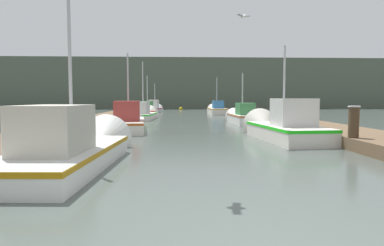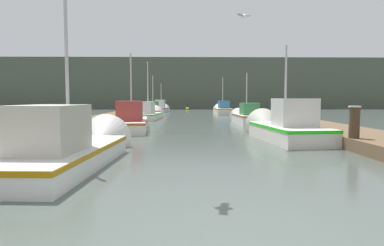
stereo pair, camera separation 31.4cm
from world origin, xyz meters
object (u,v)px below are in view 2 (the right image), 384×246
Objects in this scene: mooring_piling_1 at (227,107)px; mooring_piling_2 at (354,128)px; fishing_boat_6 at (222,110)px; mooring_piling_0 at (131,113)px; fishing_boat_3 at (246,117)px; channel_buoy at (187,109)px; fishing_boat_4 at (149,114)px; fishing_boat_5 at (153,111)px; fishing_boat_7 at (162,108)px; seagull_1 at (244,16)px; fishing_boat_1 at (282,127)px; fishing_boat_2 at (132,121)px; fishing_boat_0 at (75,146)px.

mooring_piling_1 is 29.53m from mooring_piling_2.
fishing_boat_6 reaches higher than mooring_piling_0.
fishing_boat_3 is 17.90m from mooring_piling_1.
fishing_boat_6 is 5.45× the size of mooring_piling_0.
mooring_piling_2 is 1.37× the size of channel_buoy.
fishing_boat_3 is 13.03m from fishing_boat_6.
fishing_boat_3 reaches higher than mooring_piling_2.
fishing_boat_4 reaches higher than mooring_piling_1.
fishing_boat_5 reaches higher than mooring_piling_2.
channel_buoy is (3.10, 7.61, -0.27)m from fishing_boat_7.
seagull_1 reaches higher than fishing_boat_6.
fishing_boat_4 is at bearing 142.23° from fishing_boat_3.
fishing_boat_3 is 9.44× the size of seagull_1.
seagull_1 is (-1.83, -1.50, 3.97)m from fishing_boat_1.
mooring_piling_2 is at bearing -48.33° from fishing_boat_2.
fishing_boat_1 is 1.04× the size of fishing_boat_5.
mooring_piling_2 is (8.12, -21.20, 0.28)m from fishing_boat_5.
fishing_boat_5 is (-0.18, 22.94, -0.00)m from fishing_boat_0.
fishing_boat_5 is 1.00× the size of fishing_boat_6.
fishing_boat_5 is at bearing -153.64° from fishing_boat_6.
fishing_boat_2 is (0.01, 9.14, 0.04)m from fishing_boat_0.
mooring_piling_1 is at bearing 77.22° from fishing_boat_6.
fishing_boat_0 is 27.22m from fishing_boat_6.
fishing_boat_5 is (-6.87, 9.56, -0.01)m from fishing_boat_3.
fishing_boat_4 is at bearing -130.03° from fishing_boat_6.
mooring_piling_1 is (0.99, 26.38, 0.08)m from fishing_boat_1.
fishing_boat_2 is 22.62m from fishing_boat_7.
fishing_boat_4 is 15.08m from mooring_piling_1.
fishing_boat_1 is at bearing -172.05° from seagull_1.
fishing_boat_6 is 23.44m from seagull_1.
fishing_boat_4 is 13.49m from fishing_boat_7.
fishing_boat_7 is at bearing 176.23° from mooring_piling_1.
fishing_boat_7 is (-0.02, 22.62, -0.04)m from fishing_boat_2.
mooring_piling_2 is (7.94, 1.74, 0.28)m from fishing_boat_0.
seagull_1 is at bearing -95.23° from fishing_boat_6.
fishing_boat_4 is at bearing -98.48° from channel_buoy.
mooring_piling_2 is (0.33, -29.52, 0.15)m from mooring_piling_1.
fishing_boat_4 is at bearing 22.89° from mooring_piling_0.
seagull_1 is at bearing -95.77° from mooring_piling_1.
mooring_piling_0 is (-1.38, 8.58, 0.04)m from fishing_boat_2.
fishing_boat_1 is 26.40m from mooring_piling_1.
fishing_boat_5 reaches higher than fishing_boat_3.
fishing_boat_1 is 0.95× the size of fishing_boat_4.
fishing_boat_7 reaches higher than mooring_piling_2.
fishing_boat_3 is 0.93× the size of fishing_boat_5.
mooring_piling_1 is at bearing 90.63° from mooring_piling_2.
seagull_1 is at bearing -87.28° from channel_buoy.
fishing_boat_5 is 4.97× the size of mooring_piling_1.
fishing_boat_2 reaches higher than fishing_boat_1.
fishing_boat_2 reaches higher than fishing_boat_3.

